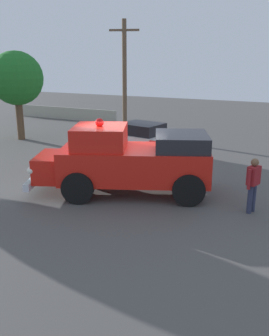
# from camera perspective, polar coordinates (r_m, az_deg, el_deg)

# --- Properties ---
(ground_plane) EXTENTS (60.00, 60.00, 0.00)m
(ground_plane) POSITION_cam_1_polar(r_m,az_deg,el_deg) (13.59, -1.68, -2.85)
(ground_plane) COLOR #514F4C
(vintage_fire_truck) EXTENTS (6.33, 4.30, 2.59)m
(vintage_fire_truck) POSITION_cam_1_polar(r_m,az_deg,el_deg) (12.58, -1.06, 1.27)
(vintage_fire_truck) COLOR black
(vintage_fire_truck) RESTS_ON ground
(classic_hot_rod) EXTENTS (4.63, 2.64, 1.46)m
(classic_hot_rod) POSITION_cam_1_polar(r_m,az_deg,el_deg) (18.47, 0.24, 4.76)
(classic_hot_rod) COLOR black
(classic_hot_rod) RESTS_ON ground
(lawn_chair_near_truck) EXTENTS (0.69, 0.69, 1.02)m
(lawn_chair_near_truck) POSITION_cam_1_polar(r_m,az_deg,el_deg) (16.61, -7.52, 2.73)
(lawn_chair_near_truck) COLOR #B7BABF
(lawn_chair_near_truck) RESTS_ON ground
(lawn_chair_by_car) EXTENTS (0.54, 0.53, 1.02)m
(lawn_chair_by_car) POSITION_cam_1_polar(r_m,az_deg,el_deg) (16.30, 2.84, 2.60)
(lawn_chair_by_car) COLOR #B7BABF
(lawn_chair_by_car) RESTS_ON ground
(spectator_seated) EXTENTS (0.63, 0.65, 1.29)m
(spectator_seated) POSITION_cam_1_polar(r_m,az_deg,el_deg) (16.62, -7.10, 3.14)
(spectator_seated) COLOR #383842
(spectator_seated) RESTS_ON ground
(spectator_standing) EXTENTS (0.38, 0.64, 1.68)m
(spectator_standing) POSITION_cam_1_polar(r_m,az_deg,el_deg) (11.63, 17.61, -2.00)
(spectator_standing) COLOR #2D334C
(spectator_standing) RESTS_ON ground
(oak_tree_left) EXTENTS (2.93, 2.93, 4.87)m
(oak_tree_left) POSITION_cam_1_polar(r_m,az_deg,el_deg) (22.06, -17.53, 12.82)
(oak_tree_left) COLOR brown
(oak_tree_left) RESTS_ON ground
(utility_pole) EXTENTS (1.65, 0.64, 6.57)m
(utility_pole) POSITION_cam_1_polar(r_m,az_deg,el_deg) (22.30, -1.53, 13.71)
(utility_pole) COLOR brown
(utility_pole) RESTS_ON ground
(traffic_cone) EXTENTS (0.40, 0.40, 0.64)m
(traffic_cone) POSITION_cam_1_polar(r_m,az_deg,el_deg) (15.70, -14.17, 0.49)
(traffic_cone) COLOR orange
(traffic_cone) RESTS_ON ground
(background_fence) EXTENTS (9.22, 0.12, 0.90)m
(background_fence) POSITION_cam_1_polar(r_m,az_deg,el_deg) (29.16, -10.89, 8.21)
(background_fence) COLOR #A8A393
(background_fence) RESTS_ON ground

